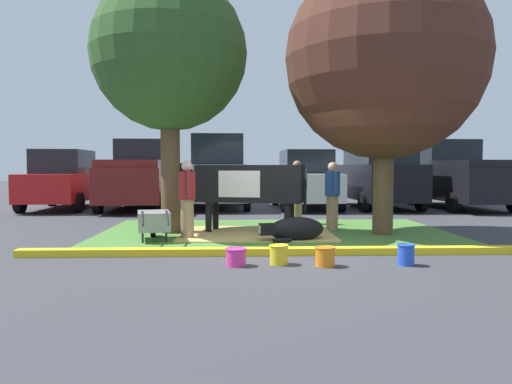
% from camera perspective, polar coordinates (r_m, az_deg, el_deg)
% --- Properties ---
extents(ground_plane, '(80.00, 80.00, 0.00)m').
position_cam_1_polar(ground_plane, '(8.53, 3.49, -6.82)').
color(ground_plane, '#38383D').
extents(grass_island, '(7.59, 4.95, 0.02)m').
position_cam_1_polar(grass_island, '(10.63, 2.26, -4.80)').
color(grass_island, '#477A33').
rests_on(grass_island, ground).
extents(curb_yellow, '(8.79, 0.24, 0.12)m').
position_cam_1_polar(curb_yellow, '(8.04, 3.69, -6.99)').
color(curb_yellow, yellow).
rests_on(curb_yellow, ground).
extents(hay_bedding, '(3.25, 2.47, 0.04)m').
position_cam_1_polar(hay_bedding, '(10.35, 0.06, -4.93)').
color(hay_bedding, tan).
rests_on(hay_bedding, ground).
extents(shade_tree_left, '(3.33, 3.33, 5.56)m').
position_cam_1_polar(shade_tree_left, '(10.92, -10.18, 15.70)').
color(shade_tree_left, brown).
rests_on(shade_tree_left, ground).
extents(shade_tree_right, '(4.20, 4.20, 5.80)m').
position_cam_1_polar(shade_tree_right, '(10.84, 14.95, 14.81)').
color(shade_tree_right, brown).
rests_on(shade_tree_right, ground).
extents(cow_holstein, '(3.07, 1.27, 1.53)m').
position_cam_1_polar(cow_holstein, '(10.48, -1.30, 0.95)').
color(cow_holstein, black).
rests_on(cow_holstein, ground).
extents(calf_lying, '(1.33, 0.71, 0.48)m').
position_cam_1_polar(calf_lying, '(9.43, 4.62, -4.42)').
color(calf_lying, black).
rests_on(calf_lying, ground).
extents(person_handler, '(0.34, 0.51, 1.57)m').
position_cam_1_polar(person_handler, '(9.73, -8.14, -0.63)').
color(person_handler, '#9E7F5B').
rests_on(person_handler, ground).
extents(person_visitor_near, '(0.48, 0.34, 1.60)m').
position_cam_1_polar(person_visitor_near, '(12.16, 4.86, 0.20)').
color(person_visitor_near, '#9E7F5B').
rests_on(person_visitor_near, ground).
extents(person_visitor_far, '(0.34, 0.53, 1.56)m').
position_cam_1_polar(person_visitor_far, '(11.03, 9.00, -0.27)').
color(person_visitor_far, '#9E7F5B').
rests_on(person_visitor_far, ground).
extents(wheelbarrow, '(0.81, 1.62, 0.63)m').
position_cam_1_polar(wheelbarrow, '(9.67, -11.97, -3.40)').
color(wheelbarrow, gray).
rests_on(wheelbarrow, ground).
extents(bucket_pink, '(0.32, 0.32, 0.26)m').
position_cam_1_polar(bucket_pink, '(7.15, -2.39, -7.61)').
color(bucket_pink, '#EA3893').
rests_on(bucket_pink, ground).
extents(bucket_yellow, '(0.29, 0.29, 0.30)m').
position_cam_1_polar(bucket_yellow, '(7.25, 2.71, -7.33)').
color(bucket_yellow, yellow).
rests_on(bucket_yellow, ground).
extents(bucket_orange, '(0.30, 0.30, 0.29)m').
position_cam_1_polar(bucket_orange, '(7.19, 8.15, -7.48)').
color(bucket_orange, orange).
rests_on(bucket_orange, ground).
extents(bucket_blue, '(0.27, 0.27, 0.31)m').
position_cam_1_polar(bucket_blue, '(7.52, 17.27, -7.02)').
color(bucket_blue, blue).
rests_on(bucket_blue, ground).
extents(sedan_red, '(2.14, 4.46, 2.02)m').
position_cam_1_polar(sedan_red, '(17.81, -21.72, 1.29)').
color(sedan_red, red).
rests_on(sedan_red, ground).
extents(pickup_truck_maroon, '(2.36, 5.46, 2.42)m').
position_cam_1_polar(pickup_truck_maroon, '(17.25, -13.47, 1.81)').
color(pickup_truck_maroon, maroon).
rests_on(pickup_truck_maroon, ground).
extents(suv_dark_grey, '(2.24, 4.66, 2.52)m').
position_cam_1_polar(suv_dark_grey, '(17.10, -4.53, 2.39)').
color(suv_dark_grey, '#B7B7BC').
rests_on(suv_dark_grey, ground).
extents(sedan_silver, '(2.14, 4.46, 2.02)m').
position_cam_1_polar(sedan_silver, '(16.92, 5.87, 1.41)').
color(sedan_silver, silver).
rests_on(sedan_silver, ground).
extents(suv_black, '(2.24, 4.66, 2.52)m').
position_cam_1_polar(suv_black, '(17.52, 14.21, 2.32)').
color(suv_black, black).
rests_on(suv_black, ground).
extents(pickup_truck_black, '(2.36, 5.46, 2.42)m').
position_cam_1_polar(pickup_truck_black, '(18.44, 22.55, 1.73)').
color(pickup_truck_black, black).
rests_on(pickup_truck_black, ground).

